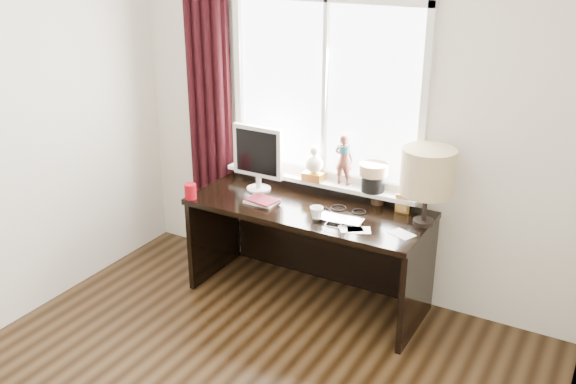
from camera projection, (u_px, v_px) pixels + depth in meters
The scene contains 15 objects.
wall_back at pixel (346, 119), 4.55m from camera, with size 3.50×2.60×0.00m, color beige.
wall_right at pixel (574, 332), 2.14m from camera, with size 4.00×2.60×0.00m, color beige.
laptop at pixel (339, 220), 4.25m from camera, with size 0.32×0.21×0.03m, color silver.
mug at pixel (317, 213), 4.28m from camera, with size 0.09×0.09×0.09m, color white.
red_cup at pixel (191, 191), 4.60m from camera, with size 0.08×0.08×0.11m, color maroon.
window at pixel (325, 118), 4.57m from camera, with size 1.52×0.22×1.40m.
curtain at pixel (210, 126), 5.06m from camera, with size 0.38×0.09×2.25m.
desk at pixel (314, 232), 4.67m from camera, with size 1.70×0.70×0.75m.
monitor at pixel (258, 154), 4.68m from camera, with size 0.40×0.18×0.49m.
notebook_stack at pixel (262, 201), 4.55m from camera, with size 0.24×0.18×0.03m.
brush_holder at pixel (378, 196), 4.51m from camera, with size 0.09×0.09×0.25m.
icon_frame at pixel (402, 204), 4.37m from camera, with size 0.10×0.03×0.13m.
table_lamp at pixel (428, 172), 4.09m from camera, with size 0.35×0.35×0.52m.
loose_papers at pixel (370, 231), 4.12m from camera, with size 0.50×0.25×0.00m.
desk_cables at pixel (336, 210), 4.42m from camera, with size 0.38×0.27×0.01m.
Camera 1 is at (1.81, -2.04, 2.54)m, focal length 40.00 mm.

